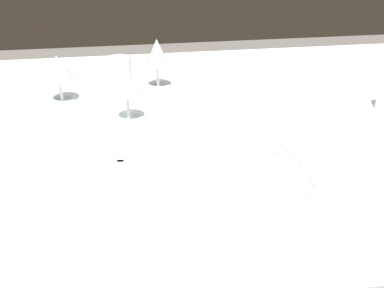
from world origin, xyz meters
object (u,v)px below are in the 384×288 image
object	(u,v)px
wine_glass_centre	(126,86)
drink_tumbler	(120,80)
dinner_plate	(200,178)
wine_glass_left	(58,70)
spoon_dessert	(300,161)
wine_glass_right	(157,55)
fork_outer	(119,179)
dinner_knife	(279,172)
napkin_folded	(338,76)
spoon_soup	(287,162)

from	to	relation	value
wine_glass_centre	drink_tumbler	world-z (taller)	wine_glass_centre
dinner_plate	wine_glass_left	size ratio (longest dim) A/B	2.06
wine_glass_left	spoon_dessert	bearing A→B (deg)	-36.17
wine_glass_left	dinner_plate	bearing A→B (deg)	-54.75
drink_tumbler	wine_glass_centre	bearing A→B (deg)	-83.19
wine_glass_right	fork_outer	bearing A→B (deg)	-103.76
dinner_knife	drink_tumbler	world-z (taller)	drink_tumbler
wine_glass_left	napkin_folded	world-z (taller)	napkin_folded
dinner_knife	spoon_dessert	world-z (taller)	spoon_dessert
dinner_plate	napkin_folded	xyz separation A→B (m)	(0.40, 0.32, 0.07)
dinner_plate	drink_tumbler	distance (m)	0.45
dinner_plate	wine_glass_left	distance (m)	0.53
drink_tumbler	napkin_folded	world-z (taller)	napkin_folded
spoon_soup	napkin_folded	distance (m)	0.35
dinner_knife	drink_tumbler	size ratio (longest dim) A/B	1.96
wine_glass_right	napkin_folded	xyz separation A→B (m)	(0.45, -0.18, -0.02)
spoon_soup	fork_outer	bearing A→B (deg)	-177.11
fork_outer	dinner_knife	size ratio (longest dim) A/B	1.00
napkin_folded	dinner_plate	bearing A→B (deg)	-141.83
drink_tumbler	napkin_folded	xyz separation A→B (m)	(0.55, -0.11, 0.02)
dinner_plate	napkin_folded	size ratio (longest dim) A/B	1.65
dinner_knife	napkin_folded	world-z (taller)	napkin_folded
dinner_knife	wine_glass_left	world-z (taller)	wine_glass_left
dinner_knife	wine_glass_centre	bearing A→B (deg)	136.33
wine_glass_left	napkin_folded	distance (m)	0.71
wine_glass_right	napkin_folded	distance (m)	0.48
dinner_plate	dinner_knife	size ratio (longest dim) A/B	1.15
wine_glass_centre	wine_glass_left	world-z (taller)	wine_glass_centre
wine_glass_left	napkin_folded	xyz separation A→B (m)	(0.70, -0.11, -0.01)
dinner_plate	spoon_soup	xyz separation A→B (m)	(0.19, 0.05, -0.01)
spoon_soup	wine_glass_right	xyz separation A→B (m)	(-0.24, 0.45, 0.09)
fork_outer	dinner_knife	world-z (taller)	same
spoon_soup	napkin_folded	bearing A→B (deg)	51.91
drink_tumbler	spoon_soup	bearing A→B (deg)	-47.99
wine_glass_centre	drink_tumbler	size ratio (longest dim) A/B	1.12
wine_glass_right	spoon_dessert	bearing A→B (deg)	-59.34
fork_outer	dinner_knife	distance (m)	0.32
dinner_knife	wine_glass_centre	world-z (taller)	wine_glass_centre
dinner_knife	wine_glass_right	world-z (taller)	wine_glass_right
spoon_dessert	drink_tumbler	bearing A→B (deg)	134.42
drink_tumbler	spoon_dessert	bearing A→B (deg)	-45.58
spoon_dessert	wine_glass_left	world-z (taller)	wine_glass_left
dinner_plate	wine_glass_centre	xyz separation A→B (m)	(-0.13, 0.29, 0.08)
fork_outer	wine_glass_left	distance (m)	0.43
spoon_soup	spoon_dessert	bearing A→B (deg)	3.80
wine_glass_left	wine_glass_centre	bearing A→B (deg)	-38.71
wine_glass_centre	wine_glass_left	bearing A→B (deg)	141.29
dinner_knife	wine_glass_left	distance (m)	0.63
spoon_dessert	spoon_soup	bearing A→B (deg)	-176.20
wine_glass_centre	napkin_folded	distance (m)	0.53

